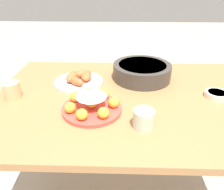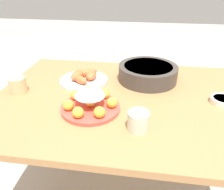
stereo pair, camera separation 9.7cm
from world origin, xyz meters
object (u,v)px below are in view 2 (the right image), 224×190
object	(u,v)px
sauce_bowl	(223,100)
serving_bowl	(148,72)
dining_table	(131,114)
seafood_platter	(84,78)
cup_near	(138,121)
cake_plate	(90,104)
cup_far	(18,85)

from	to	relation	value
sauce_bowl	serving_bowl	bearing A→B (deg)	149.31
dining_table	seafood_platter	distance (m)	0.32
serving_bowl	sauce_bowl	bearing A→B (deg)	-30.69
dining_table	cup_near	distance (m)	0.29
seafood_platter	cup_near	size ratio (longest dim) A/B	3.22
dining_table	cake_plate	xyz separation A→B (m)	(-0.17, -0.14, 0.13)
dining_table	sauce_bowl	size ratio (longest dim) A/B	12.20
cup_near	cup_far	distance (m)	0.63
seafood_platter	sauce_bowl	bearing A→B (deg)	-11.26
seafood_platter	cup_far	bearing A→B (deg)	-149.29
seafood_platter	cup_far	size ratio (longest dim) A/B	3.21
dining_table	serving_bowl	xyz separation A→B (m)	(0.07, 0.20, 0.15)
sauce_bowl	cake_plate	bearing A→B (deg)	-166.86
seafood_platter	cup_near	bearing A→B (deg)	-51.09
cake_plate	seafood_platter	bearing A→B (deg)	110.07
cup_far	sauce_bowl	bearing A→B (deg)	2.05
cake_plate	cup_far	distance (m)	0.40
serving_bowl	cup_near	size ratio (longest dim) A/B	3.94
cake_plate	seafood_platter	world-z (taller)	cake_plate
serving_bowl	cup_near	xyz separation A→B (m)	(-0.03, -0.45, -0.01)
cake_plate	sauce_bowl	distance (m)	0.60
cake_plate	cup_near	bearing A→B (deg)	-27.96
sauce_bowl	cup_far	xyz separation A→B (m)	(-0.96, -0.03, 0.02)
cake_plate	serving_bowl	size ratio (longest dim) A/B	0.81
sauce_bowl	seafood_platter	distance (m)	0.69
sauce_bowl	cup_near	size ratio (longest dim) A/B	1.34
serving_bowl	cup_far	distance (m)	0.67
sauce_bowl	cup_far	bearing A→B (deg)	-177.95
serving_bowl	cup_near	world-z (taller)	serving_bowl
dining_table	sauce_bowl	bearing A→B (deg)	-0.03
dining_table	serving_bowl	world-z (taller)	serving_bowl
seafood_platter	cup_near	world-z (taller)	cup_near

